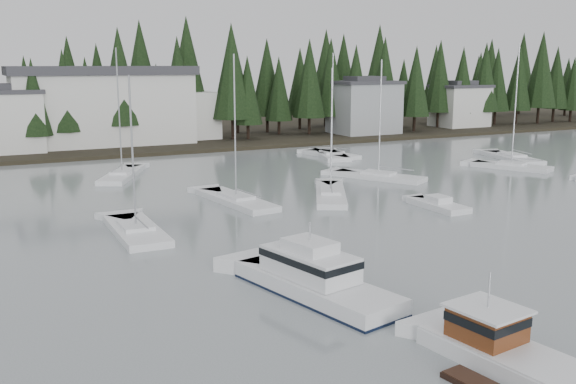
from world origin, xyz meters
name	(u,v)px	position (x,y,z in m)	size (l,w,h in m)	color
far_shore_land	(119,135)	(0.00, 97.00, 0.00)	(240.00, 54.00, 1.00)	black
conifer_treeline	(134,142)	(0.00, 86.00, 0.00)	(200.00, 22.00, 20.00)	black
house_west	(5,120)	(-18.00, 79.00, 4.65)	(9.54, 7.42, 8.75)	silver
house_east_a	(364,106)	(36.00, 78.00, 4.90)	(10.60, 8.48, 9.25)	#999EA0
house_east_b	(460,105)	(58.00, 80.00, 4.40)	(9.54, 7.42, 8.25)	silver
harbor_inn	(118,106)	(-2.96, 82.34, 5.78)	(29.50, 11.50, 10.90)	silver
lobster_boat_brown	(510,358)	(-4.15, 5.98, 0.47)	(4.97, 8.59, 4.10)	white
cabin_cruiser_center	(314,282)	(-7.00, 16.67, 0.65)	(5.27, 10.59, 4.36)	white
sailboat_1	(331,196)	(6.25, 37.66, 0.06)	(7.42, 10.68, 11.92)	white
sailboat_2	(511,168)	(32.62, 42.17, 0.09)	(6.19, 9.01, 14.47)	white
sailboat_4	(136,233)	(-12.39, 32.68, 0.05)	(3.04, 9.18, 11.53)	white
sailboat_5	(332,156)	(19.22, 59.63, 0.08)	(4.23, 8.65, 13.60)	white
sailboat_6	(378,178)	(15.37, 43.46, 0.06)	(7.04, 9.86, 12.68)	white
sailboat_8	(236,202)	(-2.28, 39.09, 0.06)	(3.92, 10.56, 13.06)	white
sailboat_9	(512,159)	(37.97, 47.33, 0.07)	(5.26, 10.58, 13.60)	white
sailboat_11	(122,176)	(-8.20, 56.41, 0.07)	(7.08, 10.69, 13.87)	white
sailboat_12	(332,157)	(18.97, 59.20, 0.06)	(5.58, 9.49, 12.64)	white
runabout_1	(438,206)	(11.91, 29.79, 0.13)	(2.24, 5.85, 1.42)	white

